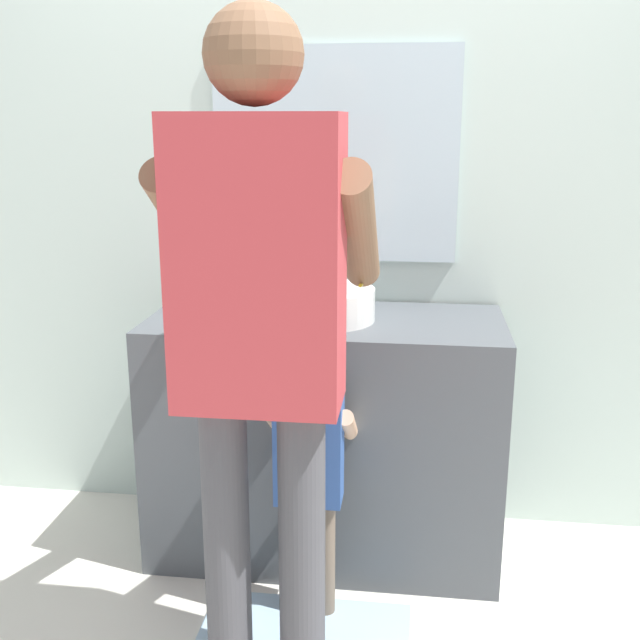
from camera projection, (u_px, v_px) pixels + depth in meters
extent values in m
plane|color=silver|center=(314.00, 593.00, 2.52)|extent=(14.00, 14.00, 0.00)
cube|color=silver|center=(336.00, 170.00, 2.77)|extent=(4.40, 0.08, 2.70)
cube|color=silver|center=(335.00, 155.00, 2.70)|extent=(0.88, 0.02, 0.76)
cube|color=#4C5156|center=(325.00, 436.00, 2.70)|extent=(1.22, 0.54, 0.87)
cylinder|color=silver|center=(325.00, 304.00, 2.55)|extent=(0.34, 0.34, 0.11)
cylinder|color=beige|center=(325.00, 303.00, 2.55)|extent=(0.28, 0.28, 0.09)
cylinder|color=#B7BABF|center=(332.00, 281.00, 2.75)|extent=(0.03, 0.03, 0.18)
cylinder|color=#B7BABF|center=(330.00, 262.00, 2.67)|extent=(0.02, 0.12, 0.02)
cylinder|color=#B7BABF|center=(313.00, 297.00, 2.78)|extent=(0.04, 0.04, 0.05)
cylinder|color=#B7BABF|center=(351.00, 298.00, 2.76)|extent=(0.04, 0.04, 0.05)
cylinder|color=silver|center=(243.00, 298.00, 2.67)|extent=(0.07, 0.07, 0.09)
cylinder|color=#E5387F|center=(247.00, 283.00, 2.66)|extent=(0.02, 0.03, 0.17)
cube|color=white|center=(246.00, 256.00, 2.64)|extent=(0.01, 0.02, 0.02)
cube|color=#99B7CC|center=(303.00, 640.00, 2.28)|extent=(0.64, 0.40, 0.02)
cylinder|color=#6B5B4C|center=(293.00, 557.00, 2.37)|extent=(0.06, 0.06, 0.40)
cylinder|color=#6B5B4C|center=(325.00, 559.00, 2.36)|extent=(0.06, 0.06, 0.40)
cube|color=#33569E|center=(309.00, 447.00, 2.27)|extent=(0.20, 0.11, 0.35)
sphere|color=#D8A884|center=(309.00, 370.00, 2.20)|extent=(0.11, 0.11, 0.11)
cylinder|color=#D8A884|center=(278.00, 423.00, 2.36)|extent=(0.05, 0.24, 0.19)
cylinder|color=#D8A884|center=(349.00, 427.00, 2.33)|extent=(0.05, 0.24, 0.19)
cylinder|color=#47474C|center=(227.00, 543.00, 2.06)|extent=(0.13, 0.13, 0.83)
cylinder|color=#47474C|center=(302.00, 549.00, 2.03)|extent=(0.13, 0.13, 0.83)
cube|color=#B7383D|center=(258.00, 265.00, 1.84)|extent=(0.41, 0.23, 0.72)
sphere|color=brown|center=(254.00, 54.00, 1.72)|extent=(0.23, 0.23, 0.23)
cylinder|color=brown|center=(189.00, 226.00, 2.04)|extent=(0.10, 0.50, 0.39)
cylinder|color=brown|center=(357.00, 230.00, 1.98)|extent=(0.10, 0.50, 0.39)
cylinder|color=yellow|center=(362.00, 285.00, 2.21)|extent=(0.01, 0.14, 0.03)
cube|color=white|center=(364.00, 276.00, 2.28)|extent=(0.01, 0.02, 0.02)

